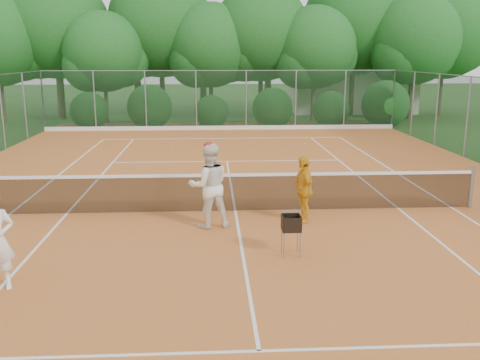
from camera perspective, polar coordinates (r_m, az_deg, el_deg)
name	(u,v)px	position (r m, az deg, el deg)	size (l,w,h in m)	color
ground	(235,212)	(13.22, -0.50, -3.46)	(120.00, 120.00, 0.00)	#244D1B
clay_court	(235,212)	(13.22, -0.50, -3.42)	(18.00, 36.00, 0.02)	#BF692C
club_building	(349,89)	(37.96, 11.57, 9.47)	(8.00, 5.00, 3.00)	beige
tennis_net	(235,191)	(13.08, -0.50, -1.23)	(11.97, 0.10, 1.10)	gray
player_center_grp	(209,185)	(11.84, -3.32, -0.58)	(1.05, 0.90, 1.93)	white
player_yellow	(303,189)	(12.31, 6.77, -0.97)	(0.91, 0.38, 1.55)	gold
ball_hopper	(291,224)	(10.27, 5.49, -4.68)	(0.35, 0.35, 0.79)	gray
stray_ball_a	(172,148)	(22.29, -7.31, 3.44)	(0.07, 0.07, 0.07)	#CDDF34
stray_ball_b	(285,137)	(25.00, 4.79, 4.55)	(0.07, 0.07, 0.07)	#C6E034
stray_ball_c	(305,144)	(23.28, 6.94, 3.86)	(0.07, 0.07, 0.07)	#C6E234
court_markings	(235,211)	(13.21, -0.50, -3.37)	(11.03, 23.83, 0.01)	white
fence_back	(221,100)	(27.75, -2.02, 8.49)	(18.07, 0.07, 3.00)	#19381E
tropical_treeline	(243,32)	(32.96, 0.30, 15.50)	(32.10, 8.49, 15.03)	brown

